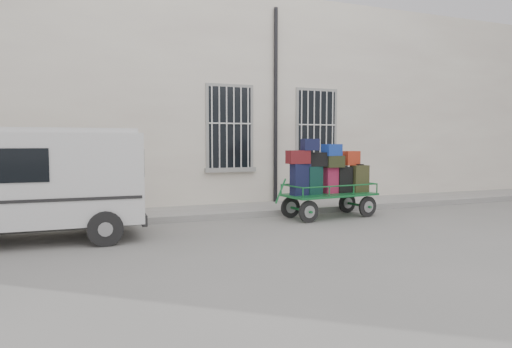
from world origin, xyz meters
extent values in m
plane|color=slate|center=(0.00, 0.00, 0.00)|extent=(80.00, 80.00, 0.00)
cube|color=beige|center=(0.00, 5.50, 3.00)|extent=(24.00, 5.00, 6.00)
cylinder|color=black|center=(0.95, 2.92, 2.80)|extent=(0.11, 0.11, 5.60)
cube|color=black|center=(-0.40, 2.98, 2.25)|extent=(1.20, 0.08, 2.20)
cube|color=gray|center=(-0.40, 2.96, 1.09)|extent=(1.45, 0.22, 0.12)
cube|color=black|center=(2.30, 2.98, 2.25)|extent=(1.20, 0.08, 2.20)
cube|color=gray|center=(2.30, 2.96, 1.09)|extent=(1.45, 0.22, 0.12)
cube|color=slate|center=(0.00, 2.20, 0.07)|extent=(24.00, 1.70, 0.15)
cylinder|color=black|center=(0.58, 0.23, 0.26)|extent=(0.52, 0.12, 0.52)
cylinder|color=gray|center=(0.58, 0.23, 0.26)|extent=(0.29, 0.12, 0.28)
cylinder|color=black|center=(0.50, 1.01, 0.26)|extent=(0.52, 0.12, 0.52)
cylinder|color=gray|center=(0.50, 1.01, 0.26)|extent=(0.29, 0.12, 0.28)
cylinder|color=black|center=(2.33, 0.42, 0.26)|extent=(0.52, 0.12, 0.52)
cylinder|color=gray|center=(2.33, 0.42, 0.26)|extent=(0.29, 0.12, 0.28)
cylinder|color=black|center=(2.24, 1.20, 0.26)|extent=(0.52, 0.12, 0.52)
cylinder|color=gray|center=(2.24, 1.20, 0.26)|extent=(0.29, 0.12, 0.28)
cube|color=#16632E|center=(1.41, 0.72, 0.57)|extent=(2.37, 1.27, 0.05)
cylinder|color=#16632E|center=(0.03, 0.57, 0.72)|extent=(0.30, 0.07, 0.58)
cube|color=black|center=(0.58, 0.66, 0.97)|extent=(0.48, 0.31, 0.75)
cube|color=black|center=(0.58, 0.66, 1.36)|extent=(0.19, 0.14, 0.03)
cube|color=#0D2F28|center=(0.95, 0.71, 0.93)|extent=(0.45, 0.35, 0.67)
cube|color=black|center=(0.95, 0.71, 1.28)|extent=(0.18, 0.15, 0.03)
cube|color=maroon|center=(1.51, 0.76, 0.93)|extent=(0.43, 0.25, 0.67)
cube|color=black|center=(1.51, 0.76, 1.28)|extent=(0.17, 0.12, 0.03)
cube|color=black|center=(1.84, 0.78, 0.91)|extent=(0.42, 0.27, 0.64)
cube|color=black|center=(1.84, 0.78, 1.25)|extent=(0.17, 0.14, 0.03)
cube|color=#272B15|center=(2.29, 0.73, 0.93)|extent=(0.44, 0.29, 0.68)
cube|color=black|center=(2.29, 0.73, 1.28)|extent=(0.18, 0.15, 0.03)
cube|color=#541710|center=(0.52, 0.68, 1.50)|extent=(0.52, 0.33, 0.31)
cube|color=black|center=(1.05, 0.72, 1.43)|extent=(0.52, 0.31, 0.34)
cube|color=black|center=(1.51, 0.73, 1.38)|extent=(0.50, 0.39, 0.29)
cube|color=maroon|center=(2.11, 0.89, 1.45)|extent=(0.46, 0.36, 0.36)
cube|color=black|center=(0.82, 0.63, 1.79)|extent=(0.40, 0.30, 0.27)
cube|color=navy|center=(1.46, 0.71, 1.66)|extent=(0.51, 0.39, 0.28)
cube|color=silver|center=(-5.21, 0.40, 1.18)|extent=(4.13, 1.89, 1.67)
cube|color=silver|center=(-5.21, 0.40, 2.05)|extent=(3.94, 1.75, 0.09)
cube|color=black|center=(-3.17, 0.34, 1.46)|extent=(0.08, 1.30, 0.51)
cube|color=black|center=(-3.18, 0.34, 0.40)|extent=(0.15, 1.71, 0.20)
cube|color=white|center=(-3.14, 0.34, 0.61)|extent=(0.04, 0.39, 0.11)
cylinder|color=black|center=(-3.90, -0.49, 0.31)|extent=(0.64, 0.22, 0.63)
cylinder|color=black|center=(-3.84, 1.21, 0.31)|extent=(0.64, 0.22, 0.63)
camera|label=1|loc=(-4.37, -8.94, 1.85)|focal=32.00mm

